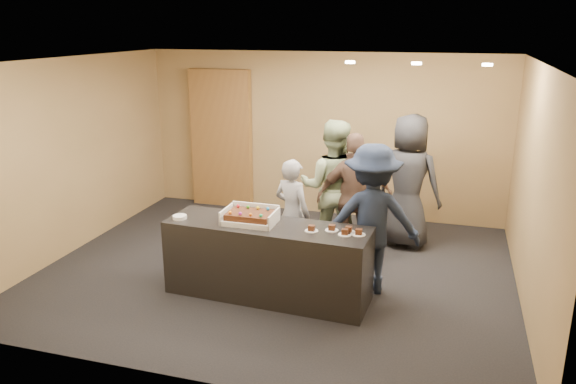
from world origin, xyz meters
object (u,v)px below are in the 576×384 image
at_px(cake_box, 251,219).
at_px(sheet_cake, 250,215).
at_px(person_sage_man, 332,187).
at_px(person_dark_suit, 408,181).
at_px(serving_counter, 268,261).
at_px(person_brown_extra, 355,197).
at_px(person_server_grey, 292,213).
at_px(person_navy_man, 371,219).
at_px(storage_cabinet, 221,139).
at_px(plate_stack, 180,217).

xyz_separation_m(cake_box, sheet_cake, (-0.00, -0.02, 0.05)).
height_order(person_sage_man, person_dark_suit, person_dark_suit).
height_order(serving_counter, sheet_cake, sheet_cake).
height_order(person_sage_man, person_brown_extra, person_sage_man).
height_order(person_server_grey, person_navy_man, person_navy_man).
relative_size(serving_counter, sheet_cake, 4.65).
distance_m(serving_counter, cake_box, 0.54).
bearing_deg(sheet_cake, person_sage_man, 68.24).
bearing_deg(storage_cabinet, serving_counter, -58.82).
distance_m(person_sage_man, person_navy_man, 1.29).
height_order(sheet_cake, person_navy_man, person_navy_man).
bearing_deg(storage_cabinet, person_sage_man, -33.63).
relative_size(cake_box, plate_stack, 3.66).
xyz_separation_m(plate_stack, person_brown_extra, (1.83, 1.52, -0.04)).
bearing_deg(cake_box, serving_counter, -6.12).
xyz_separation_m(person_brown_extra, person_dark_suit, (0.64, 0.69, 0.09)).
bearing_deg(sheet_cake, person_dark_suit, 52.37).
xyz_separation_m(serving_counter, person_brown_extra, (0.77, 1.42, 0.43)).
relative_size(sheet_cake, person_brown_extra, 0.29).
xyz_separation_m(storage_cabinet, person_dark_suit, (3.31, -1.02, -0.23)).
height_order(storage_cabinet, person_sage_man, storage_cabinet).
relative_size(serving_counter, person_navy_man, 1.32).
height_order(storage_cabinet, person_dark_suit, storage_cabinet).
distance_m(serving_counter, person_sage_man, 1.71).
bearing_deg(person_sage_man, plate_stack, 42.77).
relative_size(person_server_grey, person_navy_man, 0.81).
distance_m(person_server_grey, person_brown_extra, 0.90).
bearing_deg(person_sage_man, cake_box, 62.11).
bearing_deg(storage_cabinet, plate_stack, -75.57).
height_order(serving_counter, plate_stack, plate_stack).
relative_size(plate_stack, person_server_grey, 0.11).
bearing_deg(person_sage_man, storage_cabinet, -39.49).
height_order(plate_stack, person_brown_extra, person_brown_extra).
bearing_deg(serving_counter, plate_stack, -171.53).
bearing_deg(person_dark_suit, person_sage_man, 44.33).
bearing_deg(serving_counter, sheet_cake, -176.96).
bearing_deg(person_server_grey, person_dark_suit, -118.47).
xyz_separation_m(cake_box, person_brown_extra, (0.98, 1.39, -0.07)).
bearing_deg(plate_stack, person_navy_man, 15.51).
relative_size(cake_box, person_navy_man, 0.34).
distance_m(serving_counter, person_brown_extra, 1.67).
height_order(storage_cabinet, sheet_cake, storage_cabinet).
distance_m(cake_box, person_sage_man, 1.69).
bearing_deg(person_brown_extra, person_server_grey, 15.03).
height_order(serving_counter, storage_cabinet, storage_cabinet).
bearing_deg(person_navy_man, storage_cabinet, -52.99).
distance_m(person_sage_man, person_brown_extra, 0.39).
height_order(sheet_cake, plate_stack, sheet_cake).
bearing_deg(storage_cabinet, person_server_grey, -48.72).
relative_size(serving_counter, person_sage_man, 1.27).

